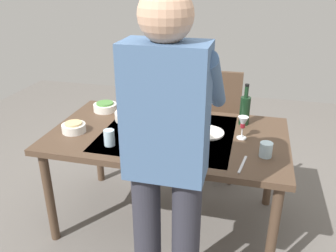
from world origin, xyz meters
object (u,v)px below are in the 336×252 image
(side_bowl_bread, at_px, (74,127))
(chair_near, at_px, (217,117))
(wine_glass_left, at_px, (243,124))
(serving_bowl_pasta, at_px, (135,115))
(dinner_plate_far, at_px, (161,152))
(person_server, at_px, (167,156))
(water_cup_far_left, at_px, (152,123))
(water_cup_near_right, at_px, (266,150))
(water_cup_near_left, at_px, (109,138))
(wine_bottle, at_px, (245,109))
(side_bowl_salad, at_px, (105,107))
(dinner_plate_near, at_px, (207,133))
(dining_table, at_px, (168,142))

(side_bowl_bread, bearing_deg, chair_near, -131.29)
(wine_glass_left, xyz_separation_m, serving_bowl_pasta, (0.78, -0.13, -0.07))
(side_bowl_bread, relative_size, dinner_plate_far, 0.70)
(person_server, relative_size, water_cup_far_left, 15.98)
(water_cup_near_right, distance_m, serving_bowl_pasta, 0.99)
(serving_bowl_pasta, bearing_deg, dinner_plate_far, 124.94)
(wine_glass_left, bearing_deg, person_server, 67.85)
(water_cup_near_left, bearing_deg, wine_bottle, -145.85)
(person_server, xyz_separation_m, side_bowl_bread, (0.80, -0.58, -0.20))
(person_server, bearing_deg, water_cup_near_left, -42.95)
(side_bowl_salad, height_order, side_bowl_bread, same)
(wine_bottle, xyz_separation_m, serving_bowl_pasta, (0.78, 0.10, -0.08))
(chair_near, distance_m, water_cup_far_left, 0.93)
(water_cup_near_right, bearing_deg, wine_bottle, -71.58)
(dinner_plate_near, bearing_deg, person_server, 84.21)
(side_bowl_bread, bearing_deg, wine_bottle, -159.39)
(wine_bottle, xyz_separation_m, side_bowl_salad, (1.06, 0.01, -0.08))
(person_server, xyz_separation_m, dinner_plate_near, (-0.08, -0.77, -0.23))
(dining_table, bearing_deg, dinner_plate_far, 96.03)
(dining_table, relative_size, person_server, 0.94)
(dinner_plate_near, bearing_deg, side_bowl_bread, 12.58)
(serving_bowl_pasta, bearing_deg, water_cup_near_left, 87.47)
(person_server, bearing_deg, dinner_plate_near, -95.79)
(water_cup_near_right, distance_m, side_bowl_salad, 1.29)
(chair_near, bearing_deg, person_server, 87.80)
(chair_near, distance_m, water_cup_near_left, 1.26)
(chair_near, distance_m, dinner_plate_near, 0.81)
(dining_table, xyz_separation_m, person_server, (-0.18, 0.72, 0.31))
(water_cup_near_left, relative_size, side_bowl_bread, 0.64)
(chair_near, relative_size, water_cup_far_left, 8.61)
(serving_bowl_pasta, relative_size, dinner_plate_near, 1.30)
(chair_near, relative_size, side_bowl_bread, 5.69)
(water_cup_far_left, distance_m, dinner_plate_near, 0.38)
(side_bowl_bread, bearing_deg, dinner_plate_near, -167.42)
(chair_near, distance_m, person_server, 1.62)
(wine_glass_left, xyz_separation_m, dinner_plate_near, (0.23, -0.02, -0.10))
(wine_bottle, relative_size, water_cup_far_left, 2.80)
(person_server, bearing_deg, wine_glass_left, -112.15)
(dining_table, bearing_deg, side_bowl_salad, -25.33)
(wine_bottle, distance_m, water_cup_near_right, 0.48)
(water_cup_near_left, distance_m, serving_bowl_pasta, 0.44)
(water_cup_near_left, distance_m, side_bowl_bread, 0.34)
(side_bowl_salad, bearing_deg, wine_bottle, -179.72)
(dinner_plate_far, bearing_deg, dinner_plate_near, -123.34)
(serving_bowl_pasta, bearing_deg, dining_table, 149.32)
(chair_near, xyz_separation_m, side_bowl_bread, (0.86, 0.98, 0.23))
(water_cup_near_left, bearing_deg, side_bowl_bread, -21.67)
(chair_near, xyz_separation_m, water_cup_far_left, (0.35, 0.82, 0.25))
(wine_glass_left, xyz_separation_m, water_cup_near_left, (0.80, 0.30, -0.05))
(person_server, height_order, dinner_plate_near, person_server)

